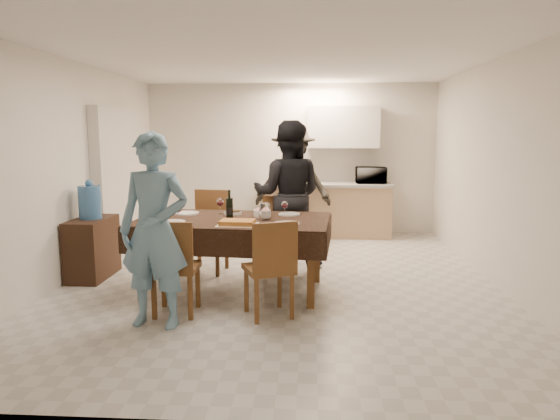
% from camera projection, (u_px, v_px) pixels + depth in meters
% --- Properties ---
extents(floor, '(5.00, 6.00, 0.02)m').
position_uv_depth(floor, '(280.00, 280.00, 5.98)').
color(floor, beige).
rests_on(floor, ground).
extents(ceiling, '(5.00, 6.00, 0.02)m').
position_uv_depth(ceiling, '(280.00, 56.00, 5.59)').
color(ceiling, white).
rests_on(ceiling, wall_back).
extents(wall_back, '(5.00, 0.02, 2.60)m').
position_uv_depth(wall_back, '(290.00, 159.00, 8.75)').
color(wall_back, silver).
rests_on(wall_back, floor).
extents(wall_front, '(5.00, 0.02, 2.60)m').
position_uv_depth(wall_front, '(247.00, 211.00, 2.83)').
color(wall_front, silver).
rests_on(wall_front, floor).
extents(wall_left, '(0.02, 6.00, 2.60)m').
position_uv_depth(wall_left, '(71.00, 171.00, 5.94)').
color(wall_left, silver).
rests_on(wall_left, floor).
extents(wall_right, '(0.02, 6.00, 2.60)m').
position_uv_depth(wall_right, '(500.00, 173.00, 5.64)').
color(wall_right, silver).
rests_on(wall_right, floor).
extents(stub_partition, '(0.15, 1.40, 2.10)m').
position_uv_depth(stub_partition, '(117.00, 182.00, 7.16)').
color(stub_partition, silver).
rests_on(stub_partition, floor).
extents(kitchen_base_cabinet, '(2.20, 0.60, 0.86)m').
position_uv_depth(kitchen_base_cabinet, '(325.00, 211.00, 8.53)').
color(kitchen_base_cabinet, tan).
rests_on(kitchen_base_cabinet, floor).
extents(kitchen_worktop, '(2.24, 0.64, 0.05)m').
position_uv_depth(kitchen_worktop, '(325.00, 185.00, 8.46)').
color(kitchen_worktop, '#9F9F9A').
rests_on(kitchen_worktop, kitchen_base_cabinet).
extents(upper_cabinet, '(1.20, 0.34, 0.70)m').
position_uv_depth(upper_cabinet, '(343.00, 127.00, 8.43)').
color(upper_cabinet, silver).
rests_on(upper_cabinet, wall_back).
extents(dining_table, '(2.17, 1.37, 0.81)m').
position_uv_depth(dining_table, '(233.00, 222.00, 5.48)').
color(dining_table, black).
rests_on(dining_table, floor).
extents(chair_near_left, '(0.44, 0.44, 0.51)m').
position_uv_depth(chair_near_left, '(173.00, 258.00, 4.71)').
color(chair_near_left, brown).
rests_on(chair_near_left, floor).
extents(chair_near_right, '(0.56, 0.58, 0.51)m').
position_uv_depth(chair_near_right, '(268.00, 259.00, 4.65)').
color(chair_near_right, brown).
rests_on(chair_near_right, floor).
extents(chair_far_left, '(0.53, 0.53, 0.55)m').
position_uv_depth(chair_far_left, '(206.00, 224.00, 6.17)').
color(chair_far_left, brown).
rests_on(chair_far_left, floor).
extents(chair_far_right, '(0.44, 0.44, 0.52)m').
position_uv_depth(chair_far_right, '(278.00, 229.00, 6.13)').
color(chair_far_right, brown).
rests_on(chair_far_right, floor).
extents(console, '(0.39, 0.78, 0.73)m').
position_uv_depth(console, '(93.00, 248.00, 6.05)').
color(console, '#321C10').
rests_on(console, floor).
extents(water_jug, '(0.27, 0.27, 0.40)m').
position_uv_depth(water_jug, '(90.00, 202.00, 5.97)').
color(water_jug, '#417AB9').
rests_on(water_jug, console).
extents(wine_bottle, '(0.08, 0.08, 0.31)m').
position_uv_depth(wine_bottle, '(229.00, 204.00, 5.50)').
color(wine_bottle, black).
rests_on(wine_bottle, dining_table).
extents(water_pitcher, '(0.12, 0.12, 0.18)m').
position_uv_depth(water_pitcher, '(265.00, 212.00, 5.39)').
color(water_pitcher, white).
rests_on(water_pitcher, dining_table).
extents(savoury_tart, '(0.42, 0.32, 0.05)m').
position_uv_depth(savoury_tart, '(237.00, 223.00, 5.08)').
color(savoury_tart, '#B08133').
rests_on(savoury_tart, dining_table).
extents(salad_bowl, '(0.20, 0.20, 0.08)m').
position_uv_depth(salad_bowl, '(262.00, 213.00, 5.62)').
color(salad_bowl, white).
rests_on(salad_bowl, dining_table).
extents(mushroom_dish, '(0.19, 0.19, 0.03)m').
position_uv_depth(mushroom_dish, '(233.00, 213.00, 5.75)').
color(mushroom_dish, white).
rests_on(mushroom_dish, dining_table).
extents(wine_glass_a, '(0.09, 0.09, 0.21)m').
position_uv_depth(wine_glass_a, '(178.00, 212.00, 5.24)').
color(wine_glass_a, white).
rests_on(wine_glass_a, dining_table).
extents(wine_glass_b, '(0.08, 0.08, 0.17)m').
position_uv_depth(wine_glass_b, '(285.00, 208.00, 5.67)').
color(wine_glass_b, white).
rests_on(wine_glass_b, dining_table).
extents(wine_glass_c, '(0.09, 0.09, 0.19)m').
position_uv_depth(wine_glass_c, '(220.00, 206.00, 5.76)').
color(wine_glass_c, white).
rests_on(wine_glass_c, dining_table).
extents(plate_near_left, '(0.27, 0.27, 0.02)m').
position_uv_depth(plate_near_left, '(172.00, 222.00, 5.21)').
color(plate_near_left, white).
rests_on(plate_near_left, dining_table).
extents(plate_near_right, '(0.26, 0.26, 0.02)m').
position_uv_depth(plate_near_right, '(287.00, 223.00, 5.14)').
color(plate_near_right, white).
rests_on(plate_near_right, dining_table).
extents(plate_far_left, '(0.29, 0.29, 0.02)m').
position_uv_depth(plate_far_left, '(186.00, 213.00, 5.80)').
color(plate_far_left, white).
rests_on(plate_far_left, dining_table).
extents(plate_far_right, '(0.25, 0.25, 0.01)m').
position_uv_depth(plate_far_right, '(289.00, 214.00, 5.73)').
color(plate_far_right, white).
rests_on(plate_far_right, dining_table).
extents(microwave, '(0.50, 0.34, 0.27)m').
position_uv_depth(microwave, '(371.00, 175.00, 8.39)').
color(microwave, silver).
rests_on(microwave, kitchen_worktop).
extents(person_near, '(0.68, 0.48, 1.76)m').
position_uv_depth(person_near, '(154.00, 230.00, 4.46)').
color(person_near, '#6794B3').
rests_on(person_near, floor).
extents(person_far, '(0.98, 0.79, 1.91)m').
position_uv_depth(person_far, '(288.00, 195.00, 6.45)').
color(person_far, black).
rests_on(person_far, floor).
extents(person_kitchen, '(1.21, 0.70, 1.88)m').
position_uv_depth(person_kitchen, '(293.00, 184.00, 8.04)').
color(person_kitchen, black).
rests_on(person_kitchen, floor).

